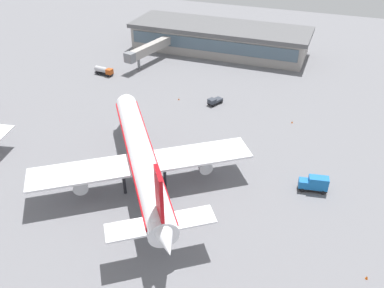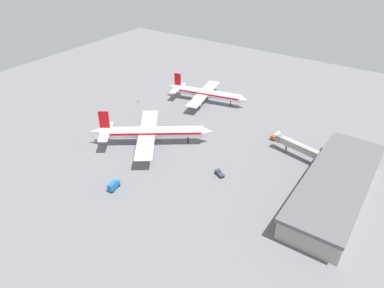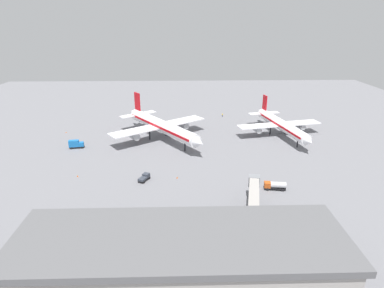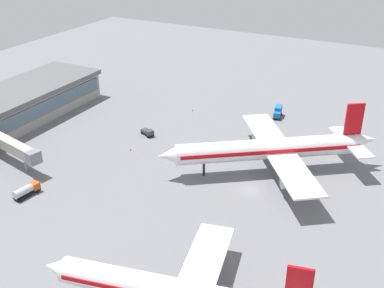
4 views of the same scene
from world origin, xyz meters
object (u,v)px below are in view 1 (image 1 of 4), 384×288
(fuel_truck, at_px, (104,71))
(safety_cone_near_gate, at_px, (367,277))
(airplane_at_gate, at_px, (141,156))
(catering_truck, at_px, (314,184))
(safety_cone_far_side, at_px, (179,99))
(safety_cone_mid_apron, at_px, (292,122))
(pushback_tractor, at_px, (214,101))

(fuel_truck, distance_m, safety_cone_near_gate, 96.71)
(airplane_at_gate, height_order, catering_truck, airplane_at_gate)
(fuel_truck, bearing_deg, safety_cone_far_side, -8.15)
(safety_cone_near_gate, bearing_deg, safety_cone_far_side, -42.73)
(catering_truck, height_order, safety_cone_mid_apron, catering_truck)
(catering_truck, relative_size, safety_cone_mid_apron, 9.74)
(airplane_at_gate, bearing_deg, safety_cone_mid_apron, -71.57)
(catering_truck, height_order, safety_cone_far_side, catering_truck)
(safety_cone_mid_apron, bearing_deg, airplane_at_gate, 54.13)
(airplane_at_gate, xyz_separation_m, fuel_truck, (36.25, -44.85, -4.66))
(pushback_tractor, distance_m, safety_cone_mid_apron, 22.06)
(fuel_truck, height_order, pushback_tractor, fuel_truck)
(fuel_truck, bearing_deg, safety_cone_near_gate, -27.03)
(safety_cone_near_gate, distance_m, safety_cone_mid_apron, 48.27)
(fuel_truck, distance_m, pushback_tractor, 40.15)
(safety_cone_near_gate, height_order, safety_cone_far_side, same)
(pushback_tractor, relative_size, safety_cone_mid_apron, 7.98)
(pushback_tractor, distance_m, safety_cone_near_gate, 62.32)
(safety_cone_near_gate, bearing_deg, fuel_truck, -34.51)
(airplane_at_gate, xyz_separation_m, safety_cone_mid_apron, (-25.11, -34.72, -5.74))
(catering_truck, xyz_separation_m, pushback_tractor, (29.99, -28.62, -0.73))
(safety_cone_mid_apron, bearing_deg, safety_cone_near_gate, 112.32)
(pushback_tractor, bearing_deg, airplane_at_gate, 21.26)
(catering_truck, bearing_deg, safety_cone_far_side, -44.34)
(safety_cone_mid_apron, bearing_deg, pushback_tractor, -7.79)
(fuel_truck, xyz_separation_m, pushback_tractor, (-39.50, 7.14, -0.42))
(safety_cone_far_side, bearing_deg, airplane_at_gate, 100.81)
(catering_truck, distance_m, safety_cone_mid_apron, 26.92)
(pushback_tractor, height_order, safety_cone_far_side, pushback_tractor)
(safety_cone_near_gate, bearing_deg, pushback_tractor, -49.85)
(catering_truck, distance_m, safety_cone_far_side, 48.80)
(pushback_tractor, relative_size, safety_cone_far_side, 7.98)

